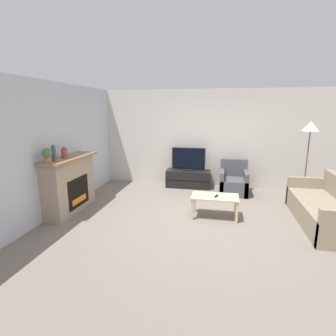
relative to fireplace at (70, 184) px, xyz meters
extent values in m
plane|color=slate|center=(2.73, 0.18, -0.60)|extent=(24.00, 24.00, 0.00)
cube|color=beige|center=(2.73, 2.58, 0.75)|extent=(12.00, 0.06, 2.70)
cube|color=silver|center=(-0.23, 0.18, 0.75)|extent=(0.06, 12.00, 2.70)
cube|color=tan|center=(0.00, 0.00, -0.03)|extent=(0.39, 1.41, 1.14)
cube|color=black|center=(0.20, 0.00, -0.17)|extent=(0.01, 0.78, 0.63)
cube|color=orange|center=(0.20, 0.00, -0.34)|extent=(0.01, 0.54, 0.13)
cube|color=#93704C|center=(0.03, 0.00, 0.56)|extent=(0.51, 1.53, 0.05)
cylinder|color=#385670|center=(0.02, -0.46, 0.73)|extent=(0.08, 0.08, 0.28)
sphere|color=#385670|center=(0.02, -0.46, 0.88)|extent=(0.05, 0.05, 0.05)
cylinder|color=#994C3D|center=(0.02, -0.11, 0.68)|extent=(0.13, 0.13, 0.19)
sphere|color=#994C3D|center=(0.02, -0.11, 0.78)|extent=(0.07, 0.07, 0.07)
cylinder|color=#936B4C|center=(0.02, -0.65, 0.64)|extent=(0.13, 0.13, 0.11)
sphere|color=#477038|center=(0.02, -0.65, 0.77)|extent=(0.19, 0.19, 0.19)
cube|color=black|center=(2.25, 2.28, -0.36)|extent=(1.21, 0.47, 0.48)
cube|color=black|center=(2.25, 2.04, -0.36)|extent=(1.19, 0.01, 0.01)
cube|color=black|center=(2.25, 2.28, -0.10)|extent=(0.32, 0.18, 0.04)
cube|color=black|center=(2.25, 2.28, 0.22)|extent=(0.92, 0.03, 0.60)
cube|color=black|center=(2.25, 2.26, 0.22)|extent=(0.85, 0.01, 0.54)
cube|color=#4C4C51|center=(3.48, 1.92, -0.40)|extent=(0.70, 0.76, 0.40)
cube|color=#4C4C51|center=(3.48, 2.23, 0.03)|extent=(0.70, 0.14, 0.46)
cube|color=#4C4C51|center=(3.18, 1.92, -0.30)|extent=(0.10, 0.76, 0.61)
cube|color=#4C4C51|center=(3.78, 1.92, -0.30)|extent=(0.10, 0.76, 0.61)
cube|color=#CCB289|center=(3.05, 0.27, -0.17)|extent=(0.94, 0.52, 0.03)
cube|color=#CCB289|center=(2.63, 0.05, -0.39)|extent=(0.05, 0.05, 0.42)
cube|color=#CCB289|center=(3.48, 0.05, -0.39)|extent=(0.05, 0.05, 0.42)
cube|color=#CCB289|center=(2.63, 0.49, -0.39)|extent=(0.05, 0.05, 0.42)
cube|color=#CCB289|center=(3.48, 0.49, -0.39)|extent=(0.05, 0.05, 0.42)
cube|color=black|center=(3.08, 0.24, -0.14)|extent=(0.08, 0.16, 0.02)
cube|color=gray|center=(5.11, 0.34, -0.39)|extent=(0.90, 2.14, 0.42)
cube|color=gray|center=(5.11, 1.35, -0.27)|extent=(0.90, 0.11, 0.66)
cylinder|color=black|center=(5.09, 1.65, -0.59)|extent=(0.30, 0.30, 0.01)
cylinder|color=brown|center=(5.09, 1.65, 0.24)|extent=(0.03, 0.03, 1.66)
cone|color=beige|center=(5.09, 1.65, 1.18)|extent=(0.39, 0.39, 0.22)
camera|label=1|loc=(3.14, -4.84, 1.54)|focal=28.00mm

